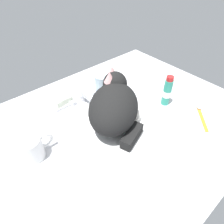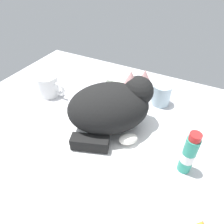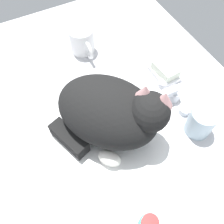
{
  "view_description": "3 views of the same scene",
  "coord_description": "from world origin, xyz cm",
  "px_view_note": "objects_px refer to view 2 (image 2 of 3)",
  "views": [
    {
      "loc": [
        -35.83,
        -40.47,
        54.08
      ],
      "look_at": [
        -0.9,
        -0.19,
        6.92
      ],
      "focal_mm": 31.91,
      "sensor_mm": 36.0,
      "label": 1
    },
    {
      "loc": [
        22.81,
        -42.02,
        46.87
      ],
      "look_at": [
        0.73,
        0.81,
        6.28
      ],
      "focal_mm": 32.68,
      "sensor_mm": 36.0,
      "label": 2
    },
    {
      "loc": [
        27.38,
        -13.09,
        56.41
      ],
      "look_at": [
        -1.46,
        1.91,
        4.44
      ],
      "focal_mm": 39.08,
      "sensor_mm": 36.0,
      "label": 3
    }
  ],
  "objects_px": {
    "faucet": "(132,92)",
    "toothpaste_bottle": "(189,154)",
    "rinse_cup": "(161,95)",
    "coffee_mug": "(49,86)",
    "cat": "(112,106)",
    "soap_bar": "(117,81)"
  },
  "relations": [
    {
      "from": "cat",
      "to": "rinse_cup",
      "type": "distance_m",
      "value": 0.23
    },
    {
      "from": "cat",
      "to": "coffee_mug",
      "type": "relative_size",
      "value": 2.59
    },
    {
      "from": "faucet",
      "to": "toothpaste_bottle",
      "type": "xyz_separation_m",
      "value": [
        0.25,
        -0.24,
        0.04
      ]
    },
    {
      "from": "faucet",
      "to": "rinse_cup",
      "type": "height_order",
      "value": "rinse_cup"
    },
    {
      "from": "cat",
      "to": "rinse_cup",
      "type": "height_order",
      "value": "cat"
    },
    {
      "from": "rinse_cup",
      "to": "toothpaste_bottle",
      "type": "relative_size",
      "value": 0.59
    },
    {
      "from": "rinse_cup",
      "to": "soap_bar",
      "type": "relative_size",
      "value": 1.05
    },
    {
      "from": "faucet",
      "to": "toothpaste_bottle",
      "type": "relative_size",
      "value": 0.99
    },
    {
      "from": "toothpaste_bottle",
      "to": "faucet",
      "type": "bearing_deg",
      "value": 136.27
    },
    {
      "from": "faucet",
      "to": "toothpaste_bottle",
      "type": "distance_m",
      "value": 0.35
    },
    {
      "from": "faucet",
      "to": "soap_bar",
      "type": "height_order",
      "value": "faucet"
    },
    {
      "from": "cat",
      "to": "soap_bar",
      "type": "bearing_deg",
      "value": 112.59
    },
    {
      "from": "faucet",
      "to": "soap_bar",
      "type": "relative_size",
      "value": 1.75
    },
    {
      "from": "rinse_cup",
      "to": "soap_bar",
      "type": "xyz_separation_m",
      "value": [
        -0.19,
        0.03,
        -0.01
      ]
    },
    {
      "from": "faucet",
      "to": "coffee_mug",
      "type": "relative_size",
      "value": 1.13
    },
    {
      "from": "soap_bar",
      "to": "toothpaste_bottle",
      "type": "relative_size",
      "value": 0.57
    },
    {
      "from": "rinse_cup",
      "to": "coffee_mug",
      "type": "bearing_deg",
      "value": -160.3
    },
    {
      "from": "soap_bar",
      "to": "toothpaste_bottle",
      "type": "height_order",
      "value": "toothpaste_bottle"
    },
    {
      "from": "faucet",
      "to": "cat",
      "type": "bearing_deg",
      "value": -87.09
    },
    {
      "from": "toothpaste_bottle",
      "to": "cat",
      "type": "bearing_deg",
      "value": 167.09
    },
    {
      "from": "toothpaste_bottle",
      "to": "soap_bar",
      "type": "bearing_deg",
      "value": 140.07
    },
    {
      "from": "faucet",
      "to": "rinse_cup",
      "type": "distance_m",
      "value": 0.11
    }
  ]
}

